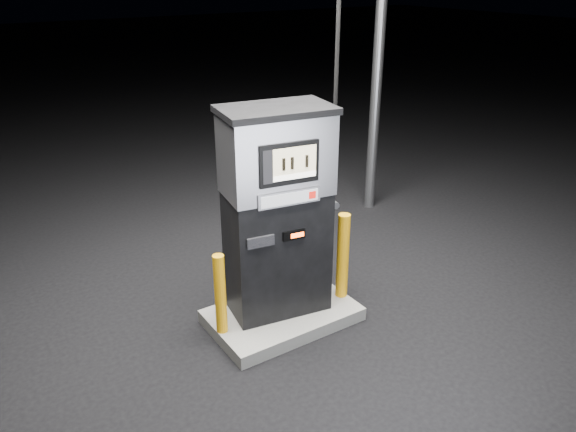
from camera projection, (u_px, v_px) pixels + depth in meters
ground at (282, 321)px, 6.32m from camera, size 80.00×80.00×0.00m
pump_island at (282, 315)px, 6.29m from camera, size 1.60×1.00×0.15m
fuel_dispenser at (277, 211)px, 5.86m from camera, size 1.30×0.84×4.70m
bollard_left at (220, 294)px, 5.71m from camera, size 0.15×0.15×0.89m
bollard_right at (343, 256)px, 6.33m from camera, size 0.18×0.18×1.02m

